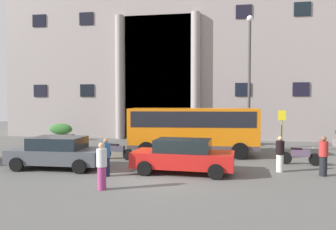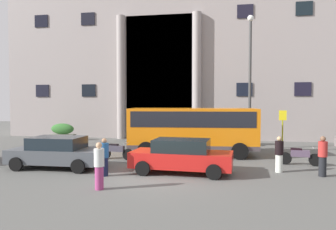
{
  "view_description": "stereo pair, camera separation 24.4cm",
  "coord_description": "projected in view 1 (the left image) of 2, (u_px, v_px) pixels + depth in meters",
  "views": [
    {
      "loc": [
        2.68,
        -12.95,
        3.08
      ],
      "look_at": [
        -0.37,
        5.32,
        2.3
      ],
      "focal_mm": 34.58,
      "sensor_mm": 36.0,
      "label": 1
    },
    {
      "loc": [
        2.92,
        -12.9,
        3.08
      ],
      "look_at": [
        -0.37,
        5.32,
        2.3
      ],
      "focal_mm": 34.58,
      "sensor_mm": 36.0,
      "label": 2
    }
  ],
  "objects": [
    {
      "name": "pedestrian_woman_dark_dress",
      "position": [
        106.0,
        157.0,
        13.28
      ],
      "size": [
        0.36,
        0.36,
        1.57
      ],
      "rotation": [
        0.0,
        0.0,
        1.79
      ],
      "color": "#141834",
      "rests_on": "ground_plane"
    },
    {
      "name": "parked_coupe_end",
      "position": [
        183.0,
        156.0,
        13.87
      ],
      "size": [
        4.4,
        2.14,
        1.46
      ],
      "rotation": [
        0.0,
        0.0,
        -0.06
      ],
      "color": "red",
      "rests_on": "ground_plane"
    },
    {
      "name": "motorcycle_near_kerb",
      "position": [
        116.0,
        151.0,
        17.12
      ],
      "size": [
        1.94,
        0.61,
        0.89
      ],
      "rotation": [
        0.0,
        0.0,
        -0.18
      ],
      "color": "black",
      "rests_on": "ground_plane"
    },
    {
      "name": "pedestrian_child_trailing",
      "position": [
        102.0,
        166.0,
        11.23
      ],
      "size": [
        0.36,
        0.36,
        1.66
      ],
      "rotation": [
        0.0,
        0.0,
        1.39
      ],
      "color": "#99356C",
      "rests_on": "ground_plane"
    },
    {
      "name": "ground_plane",
      "position": [
        156.0,
        177.0,
        13.33
      ],
      "size": [
        80.0,
        64.0,
        0.12
      ],
      "primitive_type": "cube",
      "color": "#555652"
    },
    {
      "name": "motorcycle_far_end",
      "position": [
        299.0,
        156.0,
        15.66
      ],
      "size": [
        1.93,
        0.59,
        0.89
      ],
      "rotation": [
        0.0,
        0.0,
        -0.17
      ],
      "color": "black",
      "rests_on": "ground_plane"
    },
    {
      "name": "bus_stop_sign",
      "position": [
        282.0,
        126.0,
        19.68
      ],
      "size": [
        0.44,
        0.08,
        2.54
      ],
      "color": "#989A12",
      "rests_on": "ground_plane"
    },
    {
      "name": "office_building_facade",
      "position": [
        193.0,
        37.0,
        30.17
      ],
      "size": [
        32.24,
        9.61,
        18.23
      ],
      "color": "gray",
      "rests_on": "ground_plane"
    },
    {
      "name": "hedge_planter_west",
      "position": [
        236.0,
        134.0,
        22.76
      ],
      "size": [
        2.06,
        0.97,
        1.58
      ],
      "color": "slate",
      "rests_on": "ground_plane"
    },
    {
      "name": "white_taxi_kerbside",
      "position": [
        58.0,
        152.0,
        14.88
      ],
      "size": [
        4.31,
        2.14,
        1.44
      ],
      "rotation": [
        0.0,
        0.0,
        0.02
      ],
      "color": "#45494F",
      "rests_on": "ground_plane"
    },
    {
      "name": "pedestrian_woman_with_bag",
      "position": [
        280.0,
        154.0,
        14.1
      ],
      "size": [
        0.36,
        0.36,
        1.56
      ],
      "rotation": [
        0.0,
        0.0,
        3.94
      ],
      "color": "silver",
      "rests_on": "ground_plane"
    },
    {
      "name": "pedestrian_man_red_shirt",
      "position": [
        323.0,
        156.0,
        13.31
      ],
      "size": [
        0.36,
        0.36,
        1.66
      ],
      "rotation": [
        0.0,
        0.0,
        2.86
      ],
      "color": "black",
      "rests_on": "ground_plane"
    },
    {
      "name": "orange_minibus",
      "position": [
        193.0,
        127.0,
        18.51
      ],
      "size": [
        7.35,
        3.29,
        2.68
      ],
      "rotation": [
        0.0,
        0.0,
        0.09
      ],
      "color": "orange",
      "rests_on": "ground_plane"
    },
    {
      "name": "lamppost_plaza_centre",
      "position": [
        249.0,
        73.0,
        20.63
      ],
      "size": [
        0.4,
        0.4,
        8.54
      ],
      "color": "#393A3A",
      "rests_on": "ground_plane"
    },
    {
      "name": "hedge_planter_far_west",
      "position": [
        61.0,
        132.0,
        25.54
      ],
      "size": [
        2.0,
        0.72,
        1.33
      ],
      "color": "slate",
      "rests_on": "ground_plane"
    },
    {
      "name": "scooter_by_planter",
      "position": [
        56.0,
        149.0,
        17.65
      ],
      "size": [
        1.91,
        0.55,
        0.89
      ],
      "rotation": [
        0.0,
        0.0,
        0.14
      ],
      "color": "black",
      "rests_on": "ground_plane"
    }
  ]
}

